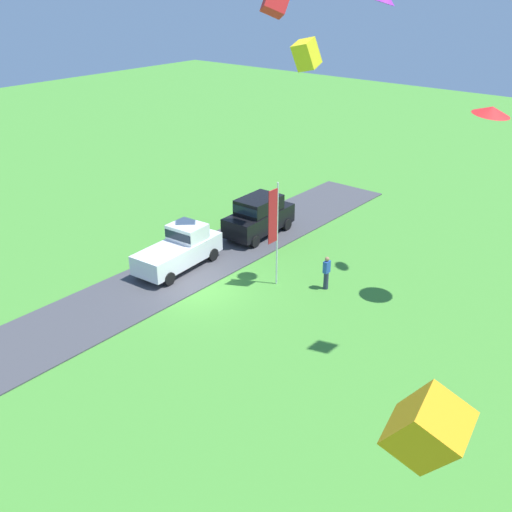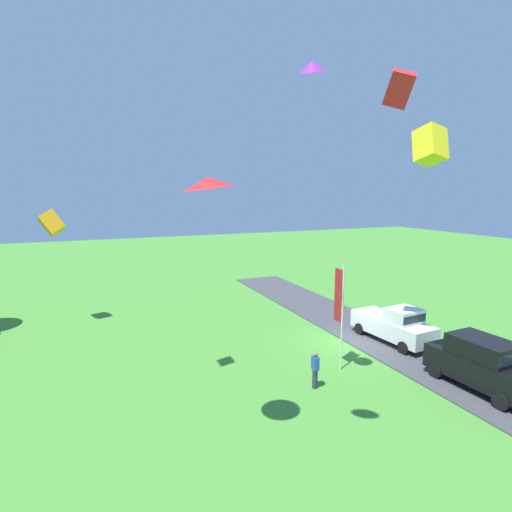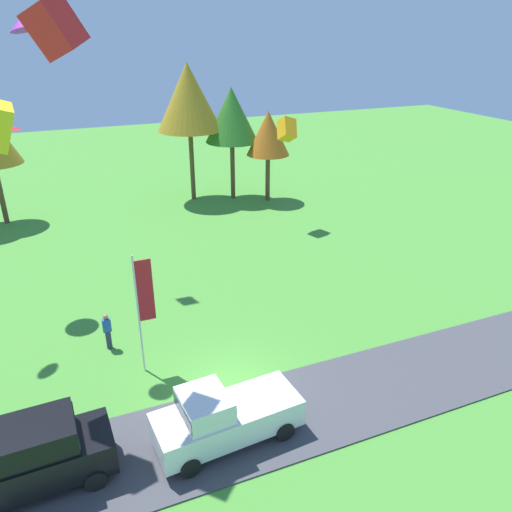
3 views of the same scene
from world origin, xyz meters
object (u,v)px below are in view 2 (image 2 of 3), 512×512
car_suv_near_entrance (481,361)px  car_pickup_by_flagpole (395,324)px  person_beside_suv (315,369)px  flag_banner (340,303)px  kite_box_low_drifter (399,89)px  kite_delta_trailing_tail (208,183)px  kite_box_high_left (430,145)px  kite_box_over_trees (52,223)px  kite_delta_topmost (312,67)px

car_suv_near_entrance → car_pickup_by_flagpole: 5.85m
person_beside_suv → flag_banner: flag_banner is taller
car_suv_near_entrance → car_pickup_by_flagpole: size_ratio=0.91×
kite_box_low_drifter → kite_delta_trailing_tail: 10.29m
kite_delta_trailing_tail → kite_box_high_left: (0.34, -8.94, 1.51)m
kite_box_low_drifter → flag_banner: bearing=38.3°
car_suv_near_entrance → kite_box_over_trees: 24.83m
kite_delta_trailing_tail → flag_banner: bearing=-61.8°
car_suv_near_entrance → kite_box_high_left: size_ratio=3.68×
flag_banner → car_suv_near_entrance: bearing=-134.1°
car_suv_near_entrance → flag_banner: (4.34, 4.48, 2.03)m
car_pickup_by_flagpole → person_beside_suv: size_ratio=3.00×
car_pickup_by_flagpole → flag_banner: size_ratio=0.98×
person_beside_suv → kite_delta_trailing_tail: (-2.80, 5.61, 8.04)m
kite_box_high_left → kite_box_over_trees: bearing=41.2°
car_suv_near_entrance → kite_delta_topmost: size_ratio=4.88×
car_pickup_by_flagpole → kite_box_low_drifter: bearing=132.3°
car_suv_near_entrance → person_beside_suv: 7.30m
kite_box_low_drifter → kite_delta_topmost: bearing=100.1°
person_beside_suv → kite_box_low_drifter: 12.59m
car_pickup_by_flagpole → kite_delta_trailing_tail: kite_delta_trailing_tail is taller
car_suv_near_entrance → car_pickup_by_flagpole: bearing=-4.6°
car_suv_near_entrance → kite_box_high_left: bearing=81.1°
kite_delta_trailing_tail → kite_box_over_trees: bearing=17.6°
kite_delta_topmost → kite_box_high_left: 5.39m
person_beside_suv → car_pickup_by_flagpole: bearing=-68.2°
car_pickup_by_flagpole → kite_delta_topmost: size_ratio=5.36×
kite_box_over_trees → kite_box_high_left: 21.86m
kite_delta_topmost → kite_box_over_trees: (15.01, 9.63, -6.30)m
kite_box_over_trees → person_beside_suv: bearing=-141.7°
kite_box_low_drifter → kite_box_high_left: kite_box_low_drifter is taller
person_beside_suv → flag_banner: (1.36, -2.17, 2.45)m
car_pickup_by_flagpole → kite_box_over_trees: kite_box_over_trees is taller
flag_banner → person_beside_suv: bearing=122.1°
car_pickup_by_flagpole → kite_box_low_drifter: (-3.24, 3.56, 11.84)m
kite_delta_topmost → kite_box_low_drifter: 4.85m
car_pickup_by_flagpole → person_beside_suv: 7.67m
car_pickup_by_flagpole → kite_box_high_left: kite_box_high_left is taller
flag_banner → kite_box_high_left: size_ratio=4.13×
flag_banner → kite_box_low_drifter: kite_box_low_drifter is taller
person_beside_suv → flag_banner: size_ratio=0.33×
car_suv_near_entrance → kite_box_over_trees: bearing=46.3°
kite_delta_topmost → kite_box_high_left: bearing=-104.9°
car_pickup_by_flagpole → flag_banner: bearing=106.7°
kite_box_low_drifter → kite_box_high_left: bearing=173.9°
kite_box_low_drifter → car_suv_near_entrance: bearing=-129.8°
kite_delta_topmost → kite_box_high_left: size_ratio=0.75×
kite_box_over_trees → kite_box_low_drifter: bearing=-134.5°
flag_banner → kite_box_low_drifter: bearing=-141.7°
flag_banner → kite_delta_topmost: size_ratio=5.49×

